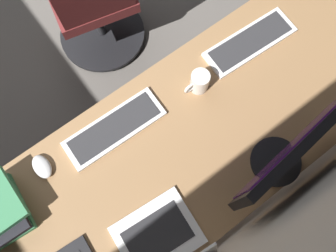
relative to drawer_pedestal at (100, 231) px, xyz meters
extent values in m
cube|color=#936D47|center=(-0.46, -0.03, 0.37)|extent=(2.11, 0.72, 0.03)
cylinder|color=silver|center=(-1.46, -0.33, 0.00)|extent=(0.05, 0.05, 0.70)
cube|color=#936D47|center=(0.00, 0.00, 0.00)|extent=(0.40, 0.50, 0.69)
cube|color=silver|center=(0.00, -0.25, 0.00)|extent=(0.37, 0.01, 0.61)
cylinder|color=black|center=(-0.75, 0.24, 0.39)|extent=(0.20, 0.20, 0.01)
cylinder|color=black|center=(-0.75, 0.24, 0.44)|extent=(0.04, 0.04, 0.10)
cube|color=black|center=(-0.75, 0.24, 0.64)|extent=(0.55, 0.08, 0.30)
cube|color=#4C1960|center=(-0.75, 0.23, 0.64)|extent=(0.51, 0.05, 0.26)
cube|color=white|center=(-0.22, 0.18, 0.39)|extent=(0.31, 0.26, 0.01)
cube|color=#262628|center=(-0.22, 0.18, 0.40)|extent=(0.25, 0.17, 0.00)
cube|color=silver|center=(-0.32, -0.25, 0.39)|extent=(0.42, 0.15, 0.02)
cube|color=#2D2D30|center=(-0.32, -0.25, 0.40)|extent=(0.38, 0.12, 0.00)
cube|color=silver|center=(-1.02, -0.22, 0.39)|extent=(0.43, 0.16, 0.02)
cube|color=#2D2D30|center=(-1.02, -0.22, 0.40)|extent=(0.38, 0.13, 0.00)
ellipsoid|color=silver|center=(-0.01, -0.29, 0.40)|extent=(0.06, 0.10, 0.03)
cylinder|color=silver|center=(-0.71, -0.19, 0.43)|extent=(0.08, 0.08, 0.10)
torus|color=silver|center=(-0.66, -0.19, 0.44)|extent=(0.06, 0.01, 0.06)
cylinder|color=black|center=(-0.67, -1.08, -0.10)|extent=(0.05, 0.05, 0.37)
cylinder|color=black|center=(-0.67, -1.08, -0.31)|extent=(0.56, 0.56, 0.03)
camera|label=1|loc=(-0.25, 0.20, 1.75)|focal=37.47mm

